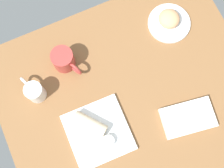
{
  "coord_description": "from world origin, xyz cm",
  "views": [
    {
      "loc": [
        -17.93,
        -22.04,
        134.3
      ],
      "look_at": [
        -4.98,
        6.92,
        7.0
      ],
      "focal_mm": 49.37,
      "sensor_mm": 36.0,
      "label": 1
    }
  ],
  "objects_px": {
    "book_stack": "(188,118)",
    "scone_pastry": "(169,19)",
    "round_plate": "(169,23)",
    "square_plate": "(98,132)",
    "breakfast_wrap": "(90,124)",
    "second_mug": "(64,60)",
    "sauce_cup": "(109,141)",
    "coffee_mug": "(34,91)"
  },
  "relations": [
    {
      "from": "square_plate",
      "to": "breakfast_wrap",
      "type": "bearing_deg",
      "value": 115.63
    },
    {
      "from": "second_mug",
      "to": "sauce_cup",
      "type": "bearing_deg",
      "value": -84.65
    },
    {
      "from": "round_plate",
      "to": "sauce_cup",
      "type": "bearing_deg",
      "value": -141.45
    },
    {
      "from": "breakfast_wrap",
      "to": "second_mug",
      "type": "bearing_deg",
      "value": -129.67
    },
    {
      "from": "sauce_cup",
      "to": "breakfast_wrap",
      "type": "distance_m",
      "value": 0.1
    },
    {
      "from": "round_plate",
      "to": "square_plate",
      "type": "distance_m",
      "value": 0.59
    },
    {
      "from": "sauce_cup",
      "to": "coffee_mug",
      "type": "relative_size",
      "value": 0.39
    },
    {
      "from": "sauce_cup",
      "to": "book_stack",
      "type": "xyz_separation_m",
      "value": [
        0.34,
        -0.05,
        -0.02
      ]
    },
    {
      "from": "coffee_mug",
      "to": "second_mug",
      "type": "bearing_deg",
      "value": 24.98
    },
    {
      "from": "scone_pastry",
      "to": "second_mug",
      "type": "height_order",
      "value": "second_mug"
    },
    {
      "from": "scone_pastry",
      "to": "second_mug",
      "type": "distance_m",
      "value": 0.5
    },
    {
      "from": "round_plate",
      "to": "scone_pastry",
      "type": "relative_size",
      "value": 2.02
    },
    {
      "from": "second_mug",
      "to": "coffee_mug",
      "type": "bearing_deg",
      "value": -155.02
    },
    {
      "from": "breakfast_wrap",
      "to": "book_stack",
      "type": "relative_size",
      "value": 0.6
    },
    {
      "from": "round_plate",
      "to": "square_plate",
      "type": "xyz_separation_m",
      "value": [
        -0.49,
        -0.32,
        0.0
      ]
    },
    {
      "from": "breakfast_wrap",
      "to": "book_stack",
      "type": "distance_m",
      "value": 0.41
    },
    {
      "from": "sauce_cup",
      "to": "second_mug",
      "type": "relative_size",
      "value": 0.34
    },
    {
      "from": "scone_pastry",
      "to": "square_plate",
      "type": "relative_size",
      "value": 0.38
    },
    {
      "from": "scone_pastry",
      "to": "breakfast_wrap",
      "type": "bearing_deg",
      "value": -150.44
    },
    {
      "from": "scone_pastry",
      "to": "second_mug",
      "type": "xyz_separation_m",
      "value": [
        -0.5,
        0.01,
        0.01
      ]
    },
    {
      "from": "sauce_cup",
      "to": "coffee_mug",
      "type": "xyz_separation_m",
      "value": [
        -0.2,
        0.31,
        0.02
      ]
    },
    {
      "from": "square_plate",
      "to": "second_mug",
      "type": "distance_m",
      "value": 0.34
    },
    {
      "from": "book_stack",
      "to": "scone_pastry",
      "type": "bearing_deg",
      "value": 74.25
    },
    {
      "from": "coffee_mug",
      "to": "round_plate",
      "type": "bearing_deg",
      "value": 5.2
    },
    {
      "from": "second_mug",
      "to": "round_plate",
      "type": "bearing_deg",
      "value": -1.77
    },
    {
      "from": "round_plate",
      "to": "scone_pastry",
      "type": "distance_m",
      "value": 0.04
    },
    {
      "from": "second_mug",
      "to": "square_plate",
      "type": "bearing_deg",
      "value": -87.96
    },
    {
      "from": "scone_pastry",
      "to": "sauce_cup",
      "type": "height_order",
      "value": "scone_pastry"
    },
    {
      "from": "scone_pastry",
      "to": "breakfast_wrap",
      "type": "distance_m",
      "value": 0.58
    },
    {
      "from": "breakfast_wrap",
      "to": "coffee_mug",
      "type": "bearing_deg",
      "value": -92.82
    },
    {
      "from": "round_plate",
      "to": "breakfast_wrap",
      "type": "xyz_separation_m",
      "value": [
        -0.51,
        -0.28,
        0.04
      ]
    },
    {
      "from": "sauce_cup",
      "to": "breakfast_wrap",
      "type": "height_order",
      "value": "breakfast_wrap"
    },
    {
      "from": "book_stack",
      "to": "coffee_mug",
      "type": "bearing_deg",
      "value": 146.56
    },
    {
      "from": "coffee_mug",
      "to": "sauce_cup",
      "type": "bearing_deg",
      "value": -57.25
    },
    {
      "from": "breakfast_wrap",
      "to": "round_plate",
      "type": "bearing_deg",
      "value": 170.57
    },
    {
      "from": "breakfast_wrap",
      "to": "coffee_mug",
      "type": "xyz_separation_m",
      "value": [
        -0.16,
        0.22,
        0.01
      ]
    },
    {
      "from": "square_plate",
      "to": "coffee_mug",
      "type": "bearing_deg",
      "value": 124.02
    },
    {
      "from": "sauce_cup",
      "to": "round_plate",
      "type": "bearing_deg",
      "value": 38.55
    },
    {
      "from": "sauce_cup",
      "to": "breakfast_wrap",
      "type": "xyz_separation_m",
      "value": [
        -0.04,
        0.09,
        0.01
      ]
    },
    {
      "from": "breakfast_wrap",
      "to": "book_stack",
      "type": "height_order",
      "value": "breakfast_wrap"
    },
    {
      "from": "breakfast_wrap",
      "to": "book_stack",
      "type": "bearing_deg",
      "value": 122.02
    },
    {
      "from": "book_stack",
      "to": "second_mug",
      "type": "xyz_separation_m",
      "value": [
        -0.38,
        0.44,
        0.04
      ]
    }
  ]
}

